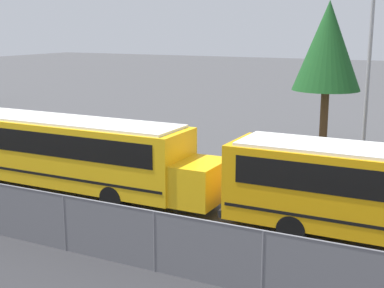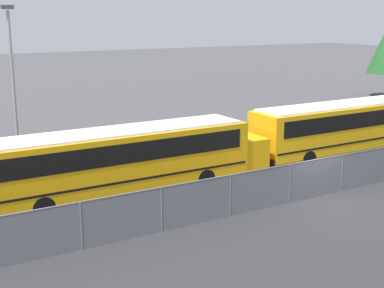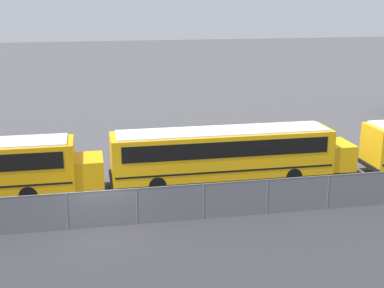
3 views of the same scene
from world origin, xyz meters
The scene contains 3 objects.
school_bus_2 centered at (-21.14, 4.65, 1.76)m, with size 13.65×2.45×2.97m.
light_pole centered at (-10.22, 10.98, 4.53)m, with size 0.60×0.24×8.29m.
tree_0 centered at (-13.41, 17.65, 5.48)m, with size 3.66×3.66×7.90m.
Camera 1 is at (-6.80, -11.54, 6.50)m, focal length 50.00 mm.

